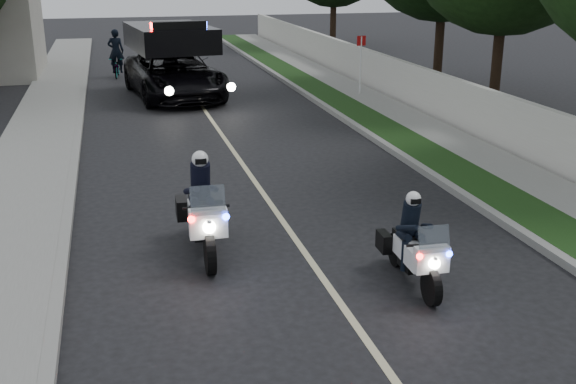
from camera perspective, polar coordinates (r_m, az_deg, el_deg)
name	(u,v)px	position (r m, az deg, el deg)	size (l,w,h in m)	color
ground	(370,346)	(9.57, 6.74, -12.38)	(120.00, 120.00, 0.00)	black
curb_right	(381,143)	(19.64, 7.60, 4.03)	(0.20, 60.00, 0.15)	gray
grass_verge	(404,141)	(19.91, 9.47, 4.14)	(1.20, 60.00, 0.16)	#193814
sidewalk_right	(447,138)	(20.46, 12.82, 4.31)	(1.40, 60.00, 0.16)	gray
property_wall	(480,113)	(20.78, 15.43, 6.23)	(0.22, 60.00, 1.50)	beige
curb_left	(75,162)	(18.31, -17.02, 2.32)	(0.20, 60.00, 0.15)	gray
sidewalk_left	(28,165)	(18.40, -20.43, 2.05)	(2.00, 60.00, 0.16)	gray
lane_marking	(236,155)	(18.56, -4.28, 3.07)	(0.12, 50.00, 0.01)	#BFB78C
police_moto_left	(205,252)	(12.42, -6.82, -4.89)	(0.75, 2.13, 1.81)	white
police_moto_right	(411,283)	(11.37, 10.04, -7.33)	(0.62, 1.77, 1.50)	white
police_suv	(175,97)	(26.91, -9.19, 7.65)	(2.94, 6.35, 3.09)	black
bicycle	(118,77)	(32.20, -13.72, 9.10)	(0.57, 1.64, 0.86)	black
cyclist	(118,77)	(32.20, -13.72, 9.10)	(0.68, 0.45, 1.89)	black
sign_post	(360,97)	(26.69, 5.86, 7.70)	(0.37, 0.37, 2.35)	red
tree_right_c	(436,86)	(29.55, 12.01, 8.43)	(7.13, 7.13, 11.88)	black
tree_right_d	(493,106)	(25.92, 16.37, 6.75)	(6.79, 6.79, 11.31)	#1D3E14
tree_right_e	(333,47)	(43.00, 3.66, 11.76)	(6.32, 6.32, 10.54)	black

